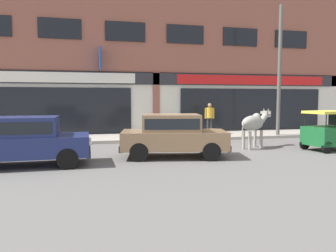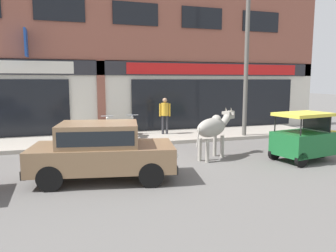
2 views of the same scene
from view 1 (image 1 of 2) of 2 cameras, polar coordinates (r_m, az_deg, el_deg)
name	(u,v)px [view 1 (image 1 of 2)]	position (r m, az deg, el deg)	size (l,w,h in m)	color
ground_plane	(182,149)	(12.94, 2.52, -4.04)	(90.00, 90.00, 0.00)	#605E5B
sidewalk	(162,137)	(16.48, -1.04, -1.87)	(19.00, 2.99, 0.14)	#A8A093
shop_building	(155,55)	(18.24, -2.28, 12.23)	(23.00, 1.40, 9.12)	#8E5142
cow	(254,123)	(13.52, 14.77, 0.47)	(1.91, 1.35, 1.61)	#9E998E
car_0	(173,133)	(11.05, 0.86, -1.30)	(3.80, 2.24, 1.46)	black
car_1	(26,139)	(10.46, -23.47, -2.05)	(3.63, 1.64, 1.46)	black
auto_rickshaw	(330,133)	(14.06, 26.34, -1.12)	(2.09, 1.43, 1.52)	black
motorcycle_0	(163,128)	(16.32, -0.80, -0.33)	(0.53, 1.81, 0.88)	black
motorcycle_1	(183,127)	(16.65, 2.68, -0.23)	(0.63, 1.80, 0.88)	black
pedestrian	(210,115)	(17.33, 7.24, 1.92)	(0.49, 0.32, 1.60)	#2D2D33
utility_pole	(279,71)	(17.52, 18.84, 9.09)	(0.18, 0.18, 6.47)	#595651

